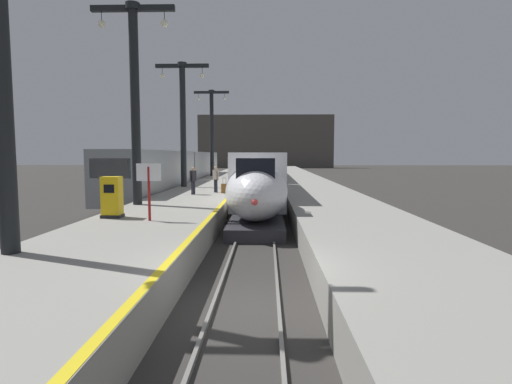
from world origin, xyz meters
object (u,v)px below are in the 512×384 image
at_px(ticket_machine_yellow, 112,199).
at_px(passenger_mid_platform, 193,178).
at_px(station_column_distant, 212,125).
at_px(highspeed_train_main, 263,167).
at_px(passenger_near_edge, 216,177).
at_px(rolling_suitcase, 224,188).
at_px(regional_train_adjacent, 180,169).
at_px(station_column_mid, 135,86).
at_px(station_column_near, 0,7).
at_px(departure_info_board, 149,180).
at_px(station_column_far, 183,113).

bearing_deg(ticket_machine_yellow, passenger_mid_platform, 81.11).
height_order(station_column_distant, passenger_mid_platform, station_column_distant).
xyz_separation_m(highspeed_train_main, passenger_near_edge, (-2.86, -25.52, 0.06)).
height_order(passenger_near_edge, rolling_suitcase, passenger_near_edge).
height_order(regional_train_adjacent, station_column_mid, station_column_mid).
xyz_separation_m(station_column_near, passenger_mid_platform, (1.77, 15.31, -4.93)).
height_order(regional_train_adjacent, rolling_suitcase, regional_train_adjacent).
relative_size(station_column_distant, ticket_machine_yellow, 6.10).
relative_size(station_column_distant, rolling_suitcase, 9.94).
distance_m(highspeed_train_main, passenger_near_edge, 25.68).
distance_m(regional_train_adjacent, rolling_suitcase, 15.48).
bearing_deg(passenger_mid_platform, departure_info_board, -88.92).
height_order(highspeed_train_main, station_column_near, station_column_near).
distance_m(ticket_machine_yellow, departure_info_board, 1.97).
bearing_deg(station_column_far, ticket_machine_yellow, -88.72).
height_order(regional_train_adjacent, passenger_near_edge, regional_train_adjacent).
bearing_deg(ticket_machine_yellow, highspeed_train_main, 81.33).
relative_size(station_column_mid, station_column_far, 1.03).
xyz_separation_m(highspeed_train_main, station_column_mid, (-5.90, -32.11, 4.81)).
xyz_separation_m(passenger_near_edge, departure_info_board, (-1.02, -11.58, 0.52)).
bearing_deg(regional_train_adjacent, station_column_mid, -83.85).
bearing_deg(station_column_near, passenger_near_edge, 79.87).
relative_size(highspeed_train_main, station_column_near, 7.64).
distance_m(regional_train_adjacent, passenger_mid_platform, 15.76).
bearing_deg(departure_info_board, ticket_machine_yellow, 156.47).
bearing_deg(regional_train_adjacent, station_column_far, -76.33).
height_order(regional_train_adjacent, station_column_far, station_column_far).
height_order(regional_train_adjacent, station_column_distant, station_column_distant).
distance_m(highspeed_train_main, rolling_suitcase, 26.12).
relative_size(station_column_near, station_column_distant, 1.00).
height_order(station_column_near, ticket_machine_yellow, station_column_near).
xyz_separation_m(regional_train_adjacent, station_column_distant, (2.20, 7.28, 4.75)).
height_order(station_column_far, ticket_machine_yellow, station_column_far).
xyz_separation_m(station_column_near, ticket_machine_yellow, (0.30, 5.87, -5.18)).
bearing_deg(highspeed_train_main, rolling_suitcase, -94.93).
relative_size(highspeed_train_main, passenger_near_edge, 44.02).
distance_m(passenger_near_edge, departure_info_board, 11.64).
xyz_separation_m(passenger_near_edge, passenger_mid_platform, (-1.22, -1.41, 0.00)).
bearing_deg(passenger_mid_platform, regional_train_adjacent, 104.80).
bearing_deg(rolling_suitcase, passenger_near_edge, 141.24).
height_order(regional_train_adjacent, departure_info_board, regional_train_adjacent).
bearing_deg(passenger_near_edge, station_column_far, 122.49).
distance_m(station_column_far, rolling_suitcase, 8.31).
relative_size(regional_train_adjacent, passenger_near_edge, 21.66).
bearing_deg(rolling_suitcase, station_column_distant, 99.61).
bearing_deg(ticket_machine_yellow, station_column_near, -92.89).
xyz_separation_m(regional_train_adjacent, station_column_far, (2.20, -9.04, 4.51)).
bearing_deg(station_column_distant, station_column_mid, -90.00).
bearing_deg(rolling_suitcase, passenger_mid_platform, -153.24).
distance_m(station_column_distant, passenger_mid_platform, 23.10).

